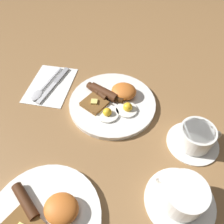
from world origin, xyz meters
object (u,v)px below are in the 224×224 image
Objects in this scene: teacup_near at (195,137)px; teacup_far at (182,196)px; breakfast_plate_far at (45,218)px; knife at (55,82)px; breakfast_plate_near at (113,101)px; spoon at (39,92)px.

teacup_far is (0.02, 0.17, 0.00)m from teacup_near.
breakfast_plate_far is 1.32× the size of knife.
breakfast_plate_far is 0.31m from teacup_far.
breakfast_plate_near is 1.09× the size of breakfast_plate_far.
spoon is (0.51, -0.06, -0.02)m from teacup_near.
spoon is at bearing -20.92° from knife.
teacup_near is 0.75× the size of knife.
breakfast_plate_near is at bearing 86.91° from knife.
teacup_near is at bearing 162.47° from breakfast_plate_near.
teacup_near reaches higher than spoon.
spoon is at bearing -60.31° from breakfast_plate_far.
teacup_far reaches higher than teacup_near.
breakfast_plate_near is at bearing -47.20° from teacup_far.
breakfast_plate_far reaches higher than spoon.
breakfast_plate_far is at bearing 36.03° from spoon.
knife is at bearing -32.53° from teacup_far.
spoon is (0.20, -0.36, -0.00)m from breakfast_plate_far.
breakfast_plate_far is at bearing 29.00° from knife.
teacup_far is at bearing 82.32° from teacup_near.
teacup_far reaches higher than breakfast_plate_far.
teacup_near is at bearing -136.18° from breakfast_plate_far.
teacup_far is 0.91× the size of spoon.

